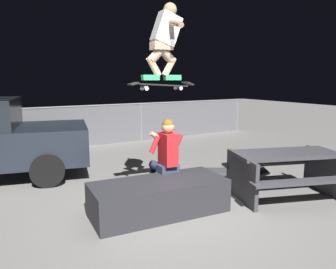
% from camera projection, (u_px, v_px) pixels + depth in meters
% --- Properties ---
extents(ground_plane, '(40.00, 40.00, 0.00)m').
position_uv_depth(ground_plane, '(177.00, 214.00, 4.70)').
color(ground_plane, slate).
extents(ledge_box_main, '(2.00, 0.96, 0.48)m').
position_uv_depth(ledge_box_main, '(159.00, 197.00, 4.68)').
color(ledge_box_main, '#28282D').
rests_on(ledge_box_main, ground).
extents(person_sitting_on_ledge, '(0.60, 0.77, 1.32)m').
position_uv_depth(person_sitting_on_ledge, '(165.00, 155.00, 5.15)').
color(person_sitting_on_ledge, '#2D3856').
rests_on(person_sitting_on_ledge, ground).
extents(skateboard, '(1.03, 0.28, 0.13)m').
position_uv_depth(skateboard, '(162.00, 85.00, 4.86)').
color(skateboard, black).
extents(skater_airborne, '(0.63, 0.89, 1.12)m').
position_uv_depth(skater_airborne, '(165.00, 38.00, 4.77)').
color(skater_airborne, '#2D9E66').
extents(kicker_ramp, '(1.28, 1.18, 0.36)m').
position_uv_depth(kicker_ramp, '(238.00, 177.00, 6.22)').
color(kicker_ramp, '#38383D').
rests_on(kicker_ramp, ground).
extents(picnic_table_back, '(2.04, 1.81, 0.75)m').
position_uv_depth(picnic_table_back, '(285.00, 167.00, 5.33)').
color(picnic_table_back, '#38383D').
rests_on(picnic_table_back, ground).
extents(fence_back, '(12.05, 0.05, 1.18)m').
position_uv_depth(fence_back, '(77.00, 125.00, 9.17)').
color(fence_back, slate).
rests_on(fence_back, ground).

